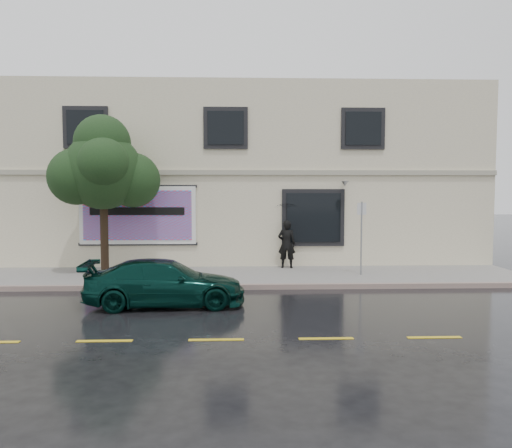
{
  "coord_description": "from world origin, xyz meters",
  "views": [
    {
      "loc": [
        0.44,
        -13.25,
        2.99
      ],
      "look_at": [
        1.0,
        2.2,
        1.91
      ],
      "focal_mm": 35.0,
      "sensor_mm": 36.0,
      "label": 1
    }
  ],
  "objects": [
    {
      "name": "car",
      "position": [
        -1.44,
        -0.5,
        0.59
      ],
      "size": [
        4.17,
        2.04,
        1.19
      ],
      "primitive_type": "imported",
      "rotation": [
        0.0,
        0.0,
        1.63
      ],
      "color": "black",
      "rests_on": "ground"
    },
    {
      "name": "sidewalk",
      "position": [
        0.0,
        3.25,
        0.07
      ],
      "size": [
        20.0,
        3.5,
        0.15
      ],
      "primitive_type": "cube",
      "color": "gray",
      "rests_on": "ground"
    },
    {
      "name": "street_tree",
      "position": [
        -4.04,
        3.54,
        3.58
      ],
      "size": [
        2.58,
        2.58,
        4.74
      ],
      "color": "#322216",
      "rests_on": "sidewalk"
    },
    {
      "name": "sign_pole",
      "position": [
        4.53,
        3.07,
        1.62
      ],
      "size": [
        0.3,
        0.05,
        2.43
      ],
      "rotation": [
        0.0,
        0.0,
        -0.09
      ],
      "color": "gray",
      "rests_on": "sidewalk"
    },
    {
      "name": "road_marking",
      "position": [
        0.0,
        -3.5,
        0.01
      ],
      "size": [
        19.0,
        0.12,
        0.01
      ],
      "primitive_type": "cube",
      "color": "gold",
      "rests_on": "ground"
    },
    {
      "name": "umbrella",
      "position": [
        2.19,
        4.6,
        2.23
      ],
      "size": [
        1.07,
        1.07,
        0.69
      ],
      "primitive_type": "imported",
      "rotation": [
        0.0,
        0.0,
        -0.15
      ],
      "color": "black",
      "rests_on": "pedestrian"
    },
    {
      "name": "pedestrian",
      "position": [
        2.19,
        4.6,
        1.02
      ],
      "size": [
        0.69,
        0.51,
        1.73
      ],
      "primitive_type": "imported",
      "rotation": [
        0.0,
        0.0,
        2.99
      ],
      "color": "black",
      "rests_on": "sidewalk"
    },
    {
      "name": "curb",
      "position": [
        0.0,
        1.5,
        0.07
      ],
      "size": [
        20.0,
        0.18,
        0.16
      ],
      "primitive_type": "cube",
      "color": "slate",
      "rests_on": "ground"
    },
    {
      "name": "building",
      "position": [
        0.0,
        9.0,
        3.5
      ],
      "size": [
        20.0,
        8.12,
        7.0
      ],
      "color": "beige",
      "rests_on": "ground"
    },
    {
      "name": "billboard",
      "position": [
        -3.2,
        4.92,
        2.05
      ],
      "size": [
        4.3,
        0.16,
        2.2
      ],
      "color": "white",
      "rests_on": "ground"
    },
    {
      "name": "ground",
      "position": [
        0.0,
        0.0,
        0.0
      ],
      "size": [
        90.0,
        90.0,
        0.0
      ],
      "primitive_type": "plane",
      "color": "black",
      "rests_on": "ground"
    }
  ]
}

